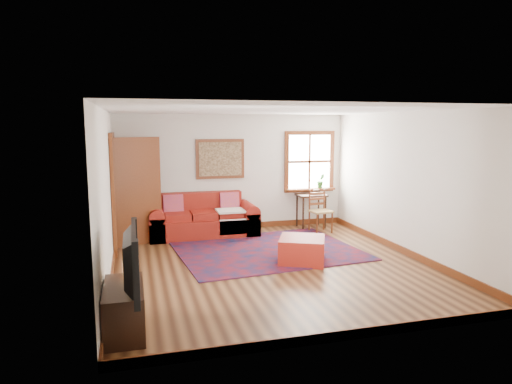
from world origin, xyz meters
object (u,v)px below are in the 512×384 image
object	(u,v)px
ladder_back_chair	(320,209)
media_cabinet	(124,309)
red_ottoman	(302,250)
side_table	(311,200)
red_leather_sofa	(203,222)

from	to	relation	value
ladder_back_chair	media_cabinet	size ratio (longest dim) A/B	0.95
red_ottoman	side_table	bearing A→B (deg)	89.33
red_ottoman	ladder_back_chair	size ratio (longest dim) A/B	0.81
side_table	ladder_back_chair	distance (m)	0.46
red_leather_sofa	red_ottoman	bearing A→B (deg)	-60.46
red_leather_sofa	red_ottoman	size ratio (longest dim) A/B	3.03
red_leather_sofa	media_cabinet	distance (m)	4.48
ladder_back_chair	media_cabinet	xyz separation A→B (m)	(-3.98, -3.89, -0.22)
red_ottoman	media_cabinet	xyz separation A→B (m)	(-2.83, -1.91, 0.05)
red_leather_sofa	red_ottoman	world-z (taller)	red_leather_sofa
media_cabinet	ladder_back_chair	bearing A→B (deg)	44.36
red_leather_sofa	side_table	bearing A→B (deg)	2.57
side_table	media_cabinet	distance (m)	5.88
red_leather_sofa	media_cabinet	size ratio (longest dim) A/B	2.33
media_cabinet	red_leather_sofa	bearing A→B (deg)	70.15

